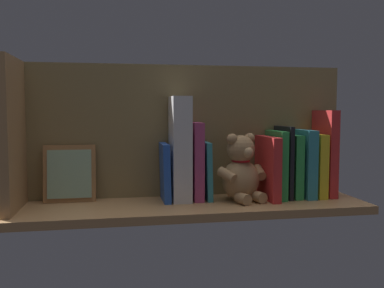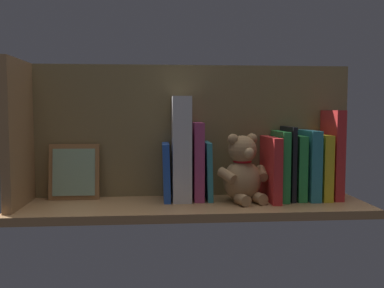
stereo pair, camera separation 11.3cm
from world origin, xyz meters
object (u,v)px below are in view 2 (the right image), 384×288
Objects in this scene: teddy_bear at (243,172)px; dictionary_thick_white at (181,149)px; picture_frame_leaning at (74,172)px; book_0 at (332,154)px.

teddy_bear is 18.25cm from dictionary_thick_white.
picture_frame_leaning is (30.36, -3.53, -6.73)cm from dictionary_thick_white.
dictionary_thick_white reaches higher than picture_frame_leaning.
teddy_bear reaches higher than picture_frame_leaning.
dictionary_thick_white is (43.44, -0.51, 1.91)cm from book_0.
book_0 is 27.09cm from teddy_bear.
dictionary_thick_white is 1.84× the size of picture_frame_leaning.
book_0 is at bearing 167.75° from teddy_bear.
teddy_bear is (26.60, 2.73, -4.33)cm from book_0.
dictionary_thick_white is at bearing -28.96° from teddy_bear.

